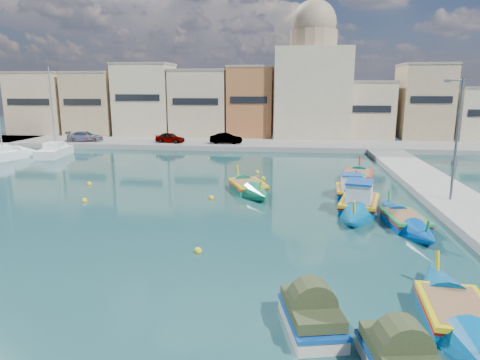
% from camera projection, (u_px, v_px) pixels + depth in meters
% --- Properties ---
extents(ground, '(160.00, 160.00, 0.00)m').
position_uv_depth(ground, '(155.00, 226.00, 23.54)').
color(ground, '#113433').
rests_on(ground, ground).
extents(north_quay, '(80.00, 8.00, 0.60)m').
position_uv_depth(north_quay, '(233.00, 144.00, 54.51)').
color(north_quay, gray).
rests_on(north_quay, ground).
extents(north_townhouses, '(83.20, 7.87, 10.19)m').
position_uv_depth(north_townhouses, '(287.00, 105.00, 59.87)').
color(north_townhouses, tan).
rests_on(north_townhouses, ground).
extents(church_block, '(10.00, 10.00, 19.10)m').
position_uv_depth(church_block, '(312.00, 80.00, 59.37)').
color(church_block, '#C2B291').
rests_on(church_block, ground).
extents(quay_street_lamp, '(1.18, 0.16, 8.00)m').
position_uv_depth(quay_street_lamp, '(456.00, 139.00, 26.39)').
color(quay_street_lamp, '#595B60').
rests_on(quay_street_lamp, ground).
extents(parked_cars, '(22.73, 2.47, 1.29)m').
position_uv_depth(parked_cars, '(148.00, 137.00, 54.11)').
color(parked_cars, '#4C1919').
rests_on(parked_cars, north_quay).
extents(luzzu_turquoise_cabin, '(4.25, 9.69, 3.04)m').
position_uv_depth(luzzu_turquoise_cabin, '(359.00, 205.00, 26.43)').
color(luzzu_turquoise_cabin, '#0061A1').
rests_on(luzzu_turquoise_cabin, ground).
extents(luzzu_blue_cabin, '(2.21, 7.32, 2.56)m').
position_uv_depth(luzzu_blue_cabin, '(350.00, 192.00, 29.88)').
color(luzzu_blue_cabin, '#004EA1').
rests_on(luzzu_blue_cabin, ground).
extents(luzzu_cyan_mid, '(3.85, 9.49, 2.73)m').
position_uv_depth(luzzu_cyan_mid, '(358.00, 178.00, 34.55)').
color(luzzu_cyan_mid, '#00869B').
rests_on(luzzu_cyan_mid, ground).
extents(luzzu_green, '(4.99, 8.22, 2.54)m').
position_uv_depth(luzzu_green, '(248.00, 188.00, 31.27)').
color(luzzu_green, '#0B754F').
rests_on(luzzu_green, ground).
extents(luzzu_blue_south, '(2.61, 8.00, 2.27)m').
position_uv_depth(luzzu_blue_south, '(405.00, 222.00, 23.47)').
color(luzzu_blue_south, '#0047A7').
rests_on(luzzu_blue_south, ground).
extents(luzzu_cyan_south, '(2.58, 7.91, 2.42)m').
position_uv_depth(luzzu_cyan_south, '(456.00, 316.00, 13.78)').
color(luzzu_cyan_south, '#00569B').
rests_on(luzzu_cyan_south, ground).
extents(tender_near, '(2.20, 3.22, 1.45)m').
position_uv_depth(tender_near, '(311.00, 317.00, 13.42)').
color(tender_near, beige).
rests_on(tender_near, ground).
extents(yacht_north, '(3.12, 7.99, 10.38)m').
position_uv_depth(yacht_north, '(61.00, 150.00, 48.62)').
color(yacht_north, white).
rests_on(yacht_north, ground).
extents(yacht_midnorth, '(4.85, 7.68, 10.49)m').
position_uv_depth(yacht_midnorth, '(14.00, 155.00, 45.63)').
color(yacht_midnorth, white).
rests_on(yacht_midnorth, ground).
extents(mooring_buoys, '(21.58, 19.20, 0.36)m').
position_uv_depth(mooring_buoys, '(211.00, 195.00, 29.88)').
color(mooring_buoys, yellow).
rests_on(mooring_buoys, ground).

